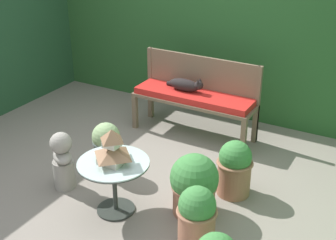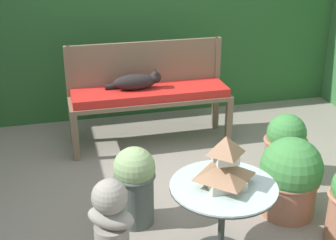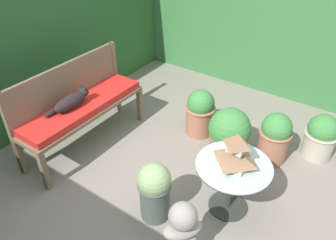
% 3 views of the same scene
% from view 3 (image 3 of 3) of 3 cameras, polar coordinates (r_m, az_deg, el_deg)
% --- Properties ---
extents(ground, '(30.00, 30.00, 0.00)m').
position_cam_3_polar(ground, '(3.44, -0.77, -12.05)').
color(ground, gray).
extents(foliage_hedge_right, '(0.70, 3.56, 2.07)m').
position_cam_3_polar(foliage_hedge_right, '(5.21, 16.74, 17.09)').
color(foliage_hedge_right, '#38703D').
rests_on(foliage_hedge_right, ground).
extents(garden_bench, '(1.57, 0.46, 0.58)m').
position_cam_3_polar(garden_bench, '(3.83, -14.55, 1.86)').
color(garden_bench, brown).
rests_on(garden_bench, ground).
extents(bench_backrest, '(1.57, 0.06, 0.99)m').
position_cam_3_polar(bench_backrest, '(3.86, -17.14, 5.65)').
color(bench_backrest, brown).
rests_on(bench_backrest, ground).
extents(cat, '(0.54, 0.17, 0.20)m').
position_cam_3_polar(cat, '(3.69, -16.51, 3.16)').
color(cat, black).
rests_on(cat, garden_bench).
extents(patio_table, '(0.68, 0.68, 0.54)m').
position_cam_3_polar(patio_table, '(3.03, 11.17, -9.30)').
color(patio_table, '#2D332D').
rests_on(patio_table, ground).
extents(pagoda_birdhouse, '(0.31, 0.31, 0.34)m').
position_cam_3_polar(pagoda_birdhouse, '(2.86, 11.75, -5.57)').
color(pagoda_birdhouse, beige).
rests_on(pagoda_birdhouse, patio_table).
extents(garden_bust, '(0.36, 0.34, 0.64)m').
position_cam_3_polar(garden_bust, '(2.71, 2.51, -19.02)').
color(garden_bust, gray).
rests_on(garden_bust, ground).
extents(potted_plant_hedge_corner, '(0.36, 0.36, 0.60)m').
position_cam_3_polar(potted_plant_hedge_corner, '(3.77, 18.09, -2.83)').
color(potted_plant_hedge_corner, '#9E664C').
rests_on(potted_plant_hedge_corner, ground).
extents(potted_plant_table_near, '(0.47, 0.47, 0.62)m').
position_cam_3_polar(potted_plant_table_near, '(3.69, 10.56, -2.43)').
color(potted_plant_table_near, '#9E664C').
rests_on(potted_plant_table_near, ground).
extents(potted_plant_path_edge, '(0.37, 0.37, 0.54)m').
position_cam_3_polar(potted_plant_path_edge, '(4.04, 25.07, -2.57)').
color(potted_plant_path_edge, '#ADA393').
rests_on(potted_plant_path_edge, ground).
extents(potted_plant_bench_left, '(0.38, 0.38, 0.60)m').
position_cam_3_polar(potted_plant_bench_left, '(4.02, 5.63, 1.38)').
color(potted_plant_bench_left, '#9E664C').
rests_on(potted_plant_bench_left, ground).
extents(potted_plant_bench_right, '(0.31, 0.31, 0.61)m').
position_cam_3_polar(potted_plant_bench_right, '(2.99, -2.36, -12.08)').
color(potted_plant_bench_right, '#4C5651').
rests_on(potted_plant_bench_right, ground).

